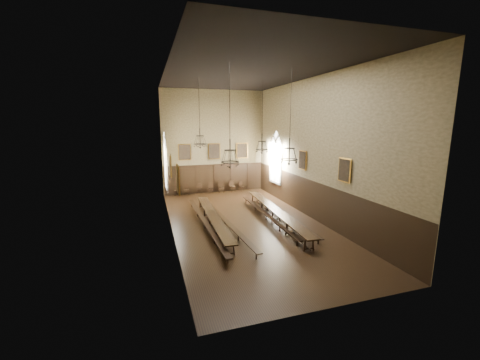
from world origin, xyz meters
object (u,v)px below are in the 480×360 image
chair_1 (187,191)px  chair_5 (232,188)px  chair_6 (241,188)px  bench_left_inner (225,222)px  chandelier_back_right (262,145)px  table_left (213,221)px  chair_2 (199,191)px  bench_right_outer (284,216)px  chandelier_back_left (200,140)px  chandelier_front_left (230,156)px  chandelier_front_right (289,154)px  bench_right_inner (266,216)px  chair_0 (177,193)px  bench_left_outer (205,224)px  chair_4 (221,189)px  chair_3 (211,190)px

chair_1 → chair_5: size_ratio=1.00×
chair_1 → chair_6: size_ratio=1.15×
bench_left_inner → chandelier_back_right: bearing=39.6°
table_left → chair_2: 8.59m
chair_6 → table_left: bearing=-134.4°
table_left → bench_right_outer: table_left is taller
chair_5 → chandelier_back_left: size_ratio=0.23×
chandelier_front_left → chandelier_back_left: bearing=95.6°
bench_right_outer → chandelier_back_left: 7.42m
chair_6 → chandelier_front_right: size_ratio=0.18×
table_left → chandelier_back_right: bearing=33.1°
chair_2 → chandelier_front_right: size_ratio=0.19×
bench_right_inner → chandelier_back_right: (0.63, 2.50, 4.36)m
chair_0 → chandelier_front_left: 12.13m
bench_left_outer → chair_4: size_ratio=10.20×
bench_right_outer → chair_3: 9.07m
chair_4 → bench_left_outer: bearing=-104.4°
table_left → chair_2: bearing=86.1°
chair_2 → chair_6: bearing=18.1°
bench_left_outer → chandelier_front_right: 6.42m
chair_0 → chair_3: 2.98m
bench_left_outer → chair_5: (4.15, 8.67, 0.01)m
chair_3 → chandelier_back_left: chandelier_back_left is taller
chandelier_front_left → chandelier_front_right: bearing=5.9°
bench_right_inner → chair_6: chair_6 is taller
bench_left_inner → chair_5: size_ratio=10.08×
table_left → chair_3: chair_3 is taller
chair_1 → bench_right_inner: bearing=-62.0°
bench_left_outer → bench_left_inner: 1.22m
bench_right_outer → chair_0: 10.44m
bench_left_outer → chandelier_front_right: chandelier_front_right is taller
table_left → chair_0: size_ratio=10.04×
chair_6 → chair_5: bearing=165.6°
table_left → chandelier_back_left: size_ratio=2.11×
table_left → chair_4: 8.90m
chair_2 → chandelier_back_left: size_ratio=0.21×
bench_left_outer → chair_0: bearing=95.3°
chair_1 → bench_right_outer: bearing=-56.7°
chair_4 → chair_0: bearing=-174.0°
chandelier_front_left → chandelier_front_right: (3.40, 0.35, -0.04)m
bench_right_inner → chandelier_front_right: 5.01m
bench_right_inner → bench_right_outer: (1.15, -0.26, -0.01)m
bench_left_inner → chandelier_front_left: size_ratio=2.09×
chair_1 → chair_4: 3.09m
chair_2 → chair_4: (1.98, -0.05, 0.03)m
chair_6 → bench_left_inner: bearing=-130.3°
chair_6 → chandelier_front_left: 12.79m
bench_right_inner → chair_6: size_ratio=10.70×
bench_right_outer → chair_1: (-5.21, 8.59, 0.05)m
chair_2 → chandelier_back_right: bearing=-40.2°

